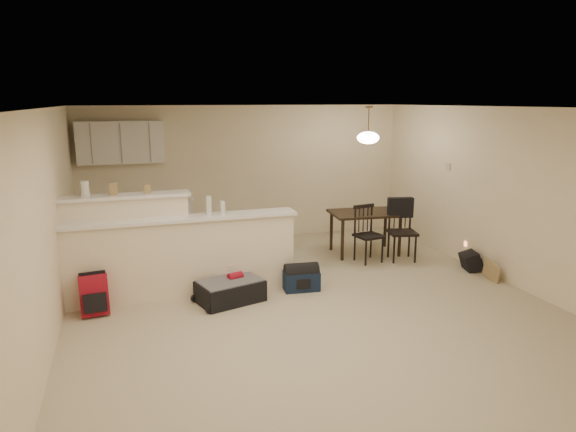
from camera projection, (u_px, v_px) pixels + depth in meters
name	position (u px, v px, depth m)	size (l,w,h in m)	color
room	(313.00, 212.00, 6.29)	(7.00, 7.02, 2.50)	#BFB293
breakfast_bar	(163.00, 252.00, 6.82)	(3.08, 0.58, 1.39)	#F1E3C3
upper_cabinets	(121.00, 142.00, 8.58)	(1.40, 0.34, 0.70)	white
kitchen_counter	(139.00, 227.00, 8.84)	(1.80, 0.60, 0.90)	white
thermostat	(448.00, 167.00, 8.57)	(0.02, 0.12, 0.12)	beige
jar	(85.00, 189.00, 6.48)	(0.10, 0.10, 0.20)	silver
cereal_box	(113.00, 189.00, 6.59)	(0.10, 0.07, 0.16)	#A08352
small_box	(147.00, 189.00, 6.72)	(0.08, 0.06, 0.12)	#A08352
bottle_a	(209.00, 206.00, 6.80)	(0.07, 0.07, 0.26)	silver
bottle_b	(223.00, 208.00, 6.86)	(0.06, 0.06, 0.18)	silver
dining_table	(365.00, 217.00, 8.74)	(1.23, 0.88, 0.73)	black
pendant_lamp	(368.00, 137.00, 8.45)	(0.36, 0.36, 0.62)	brown
dining_chair_near	(369.00, 234.00, 8.31)	(0.41, 0.39, 0.93)	black
dining_chair_far	(403.00, 231.00, 8.39)	(0.44, 0.42, 1.00)	black
suitcase	(230.00, 291.00, 6.72)	(0.82, 0.53, 0.28)	black
red_backpack	(94.00, 295.00, 6.29)	(0.33, 0.21, 0.50)	maroon
navy_duffel	(301.00, 281.00, 7.13)	(0.49, 0.27, 0.27)	#12213A
black_daypack	(471.00, 262.00, 7.96)	(0.32, 0.22, 0.28)	black
cardboard_sheet	(491.00, 271.00, 7.51)	(0.37, 0.02, 0.28)	#A08352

